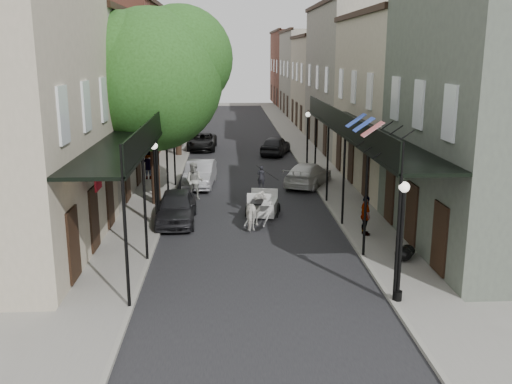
{
  "coord_description": "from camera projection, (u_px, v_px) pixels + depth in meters",
  "views": [
    {
      "loc": [
        -1.04,
        -17.86,
        7.47
      ],
      "look_at": [
        0.2,
        6.05,
        1.6
      ],
      "focal_mm": 40.0,
      "sensor_mm": 36.0,
      "label": 1
    }
  ],
  "objects": [
    {
      "name": "pedestrian_sidewalk_left",
      "position": [
        148.0,
        165.0,
        33.85
      ],
      "size": [
        1.2,
        0.79,
        1.74
      ],
      "primitive_type": "imported",
      "rotation": [
        0.0,
        0.0,
        3.28
      ],
      "color": "gray",
      "rests_on": "sidewalk_left"
    },
    {
      "name": "lamppost_left",
      "position": [
        156.0,
        183.0,
        24.28
      ],
      "size": [
        0.32,
        0.32,
        3.71
      ],
      "color": "black",
      "rests_on": "sidewalk_left"
    },
    {
      "name": "sidewalk_right",
      "position": [
        316.0,
        164.0,
        38.79
      ],
      "size": [
        2.2,
        90.0,
        0.12
      ],
      "primitive_type": "cube",
      "color": "gray",
      "rests_on": "ground"
    },
    {
      "name": "building_row_left",
      "position": [
        134.0,
        80.0,
        46.57
      ],
      "size": [
        5.0,
        80.0,
        10.5
      ],
      "primitive_type": "cube",
      "color": "#B5A891",
      "rests_on": "ground"
    },
    {
      "name": "horse",
      "position": [
        257.0,
        211.0,
        24.81
      ],
      "size": [
        1.13,
        1.89,
        1.5
      ],
      "primitive_type": "imported",
      "rotation": [
        0.0,
        0.0,
        2.95
      ],
      "color": "silver",
      "rests_on": "ground"
    },
    {
      "name": "car_left_near",
      "position": [
        176.0,
        207.0,
        25.57
      ],
      "size": [
        1.78,
        4.3,
        1.46
      ],
      "primitive_type": "imported",
      "rotation": [
        0.0,
        0.0,
        0.01
      ],
      "color": "black",
      "rests_on": "ground"
    },
    {
      "name": "tree_far",
      "position": [
        182.0,
        76.0,
        41.01
      ],
      "size": [
        6.45,
        6.0,
        8.61
      ],
      "color": "#382619",
      "rests_on": "sidewalk_left"
    },
    {
      "name": "trash_bags",
      "position": [
        405.0,
        253.0,
        20.8
      ],
      "size": [
        0.89,
        1.04,
        0.53
      ],
      "color": "black",
      "rests_on": "sidewalk_right"
    },
    {
      "name": "car_right_far",
      "position": [
        275.0,
        145.0,
        42.68
      ],
      "size": [
        2.84,
        4.46,
        1.41
      ],
      "primitive_type": "imported",
      "rotation": [
        0.0,
        0.0,
        2.84
      ],
      "color": "black",
      "rests_on": "ground"
    },
    {
      "name": "road",
      "position": [
        243.0,
        166.0,
        38.55
      ],
      "size": [
        8.0,
        90.0,
        0.01
      ],
      "primitive_type": "cube",
      "color": "black",
      "rests_on": "ground"
    },
    {
      "name": "carriage",
      "position": [
        263.0,
        194.0,
        27.0
      ],
      "size": [
        1.77,
        2.4,
        2.5
      ],
      "rotation": [
        0.0,
        0.0,
        -0.19
      ],
      "color": "black",
      "rests_on": "ground"
    },
    {
      "name": "pedestrian_walking",
      "position": [
        195.0,
        181.0,
        29.53
      ],
      "size": [
        1.11,
        0.95,
        1.97
      ],
      "primitive_type": "imported",
      "rotation": [
        0.0,
        0.0,
        -0.24
      ],
      "color": "#A0A197",
      "rests_on": "ground"
    },
    {
      "name": "building_row_right",
      "position": [
        342.0,
        80.0,
        47.44
      ],
      "size": [
        5.0,
        80.0,
        10.5
      ],
      "primitive_type": "cube",
      "color": "gray",
      "rests_on": "ground"
    },
    {
      "name": "car_right_near",
      "position": [
        308.0,
        174.0,
        32.76
      ],
      "size": [
        3.59,
        4.91,
        1.32
      ],
      "primitive_type": "imported",
      "rotation": [
        0.0,
        0.0,
        2.71
      ],
      "color": "silver",
      "rests_on": "ground"
    },
    {
      "name": "tree_near",
      "position": [
        160.0,
        74.0,
        27.27
      ],
      "size": [
        7.31,
        6.8,
        9.63
      ],
      "color": "#382619",
      "rests_on": "sidewalk_left"
    },
    {
      "name": "pedestrian_sidewalk_right",
      "position": [
        366.0,
        216.0,
        23.41
      ],
      "size": [
        0.46,
        1.0,
        1.67
      ],
      "primitive_type": "imported",
      "rotation": [
        0.0,
        0.0,
        1.62
      ],
      "color": "gray",
      "rests_on": "sidewalk_right"
    },
    {
      "name": "car_left_mid",
      "position": [
        200.0,
        174.0,
        32.58
      ],
      "size": [
        1.83,
        4.49,
        1.45
      ],
      "primitive_type": "imported",
      "rotation": [
        0.0,
        0.0,
        -0.07
      ],
      "color": "#A5A4A9",
      "rests_on": "ground"
    },
    {
      "name": "lamppost_right_far",
      "position": [
        307.0,
        140.0,
        36.33
      ],
      "size": [
        0.32,
        0.32,
        3.71
      ],
      "color": "black",
      "rests_on": "sidewalk_right"
    },
    {
      "name": "car_left_far",
      "position": [
        202.0,
        142.0,
        44.9
      ],
      "size": [
        2.29,
        4.72,
        1.29
      ],
      "primitive_type": "imported",
      "rotation": [
        0.0,
        0.0,
        -0.03
      ],
      "color": "black",
      "rests_on": "ground"
    },
    {
      "name": "lamppost_right_near",
      "position": [
        401.0,
        240.0,
        16.93
      ],
      "size": [
        0.32,
        0.32,
        3.71
      ],
      "color": "black",
      "rests_on": "sidewalk_right"
    },
    {
      "name": "gallery_right",
      "position": [
        358.0,
        132.0,
        25.2
      ],
      "size": [
        2.2,
        18.05,
        4.88
      ],
      "color": "black",
      "rests_on": "sidewalk_right"
    },
    {
      "name": "gallery_left",
      "position": [
        140.0,
        134.0,
        24.72
      ],
      "size": [
        2.2,
        18.05,
        4.88
      ],
      "color": "black",
      "rests_on": "sidewalk_left"
    },
    {
      "name": "ground",
      "position": [
        259.0,
        281.0,
        19.16
      ],
      "size": [
        140.0,
        140.0,
        0.0
      ],
      "primitive_type": "plane",
      "color": "gray",
      "rests_on": "ground"
    },
    {
      "name": "sidewalk_left",
      "position": [
        168.0,
        166.0,
        38.29
      ],
      "size": [
        2.2,
        90.0,
        0.12
      ],
      "primitive_type": "cube",
      "color": "gray",
      "rests_on": "ground"
    }
  ]
}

